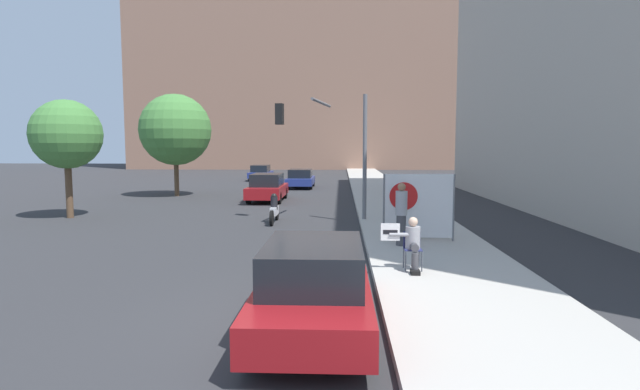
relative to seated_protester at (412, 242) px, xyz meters
The scene contains 15 objects.
ground_plane 3.99m from the seated_protester, 128.32° to the right, with size 160.00×160.00×0.00m, color #303033.
sidewalk_curb 12.00m from the seated_protester, 85.59° to the left, with size 3.66×90.00×0.17m, color #B7B2A8.
building_backdrop_far 63.01m from the seated_protester, 94.20° to the left, with size 52.00×12.00×38.51m.
seated_protester is the anchor object (origin of this frame).
jogger_on_sidewalk 2.95m from the seated_protester, 88.15° to the left, with size 0.34×0.34×1.82m.
pedestrian_behind 4.46m from the seated_protester, 79.14° to the left, with size 0.34×0.34×1.69m.
protest_banner 3.76m from the seated_protester, 79.46° to the left, with size 2.16×0.06×2.04m.
traffic_light_pole 9.15m from the seated_protester, 104.10° to the left, with size 3.67×3.44×4.88m.
parked_car_curbside 3.97m from the seated_protester, 121.72° to the right, with size 1.81×4.56×1.48m.
car_on_road_nearest 17.07m from the seated_protester, 109.65° to the left, with size 1.84×4.59×1.54m.
car_on_road_midblock 25.53m from the seated_protester, 100.44° to the left, with size 1.89×4.61×1.38m.
car_on_road_distant 34.43m from the seated_protester, 104.97° to the left, with size 1.72×4.29×1.38m.
motorcycle_on_road 9.23m from the seated_protester, 117.77° to the left, with size 0.28×2.16×1.18m.
street_tree_near_curb 16.30m from the seated_protester, 145.12° to the left, with size 2.90×2.90×4.99m.
street_tree_midblock 22.28m from the seated_protester, 122.12° to the left, with size 4.31×4.31×6.21m.
Camera 1 is at (0.77, -8.34, 3.02)m, focal length 28.00 mm.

